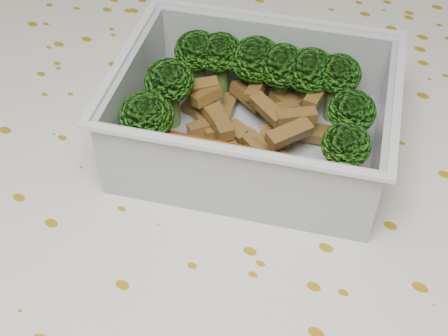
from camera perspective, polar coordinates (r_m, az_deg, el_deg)
The scene contains 6 objects.
dining_table at distance 0.48m, azimuth -0.37°, elevation -8.91°, with size 1.40×0.90×0.75m.
tablecloth at distance 0.44m, azimuth -0.40°, elevation -5.19°, with size 1.46×0.96×0.19m.
lunch_container at distance 0.42m, azimuth 2.70°, elevation 4.07°, with size 0.22×0.19×0.06m.
broccoli_florets at distance 0.43m, azimuth 2.93°, elevation 7.81°, with size 0.16×0.14×0.05m.
meat_pile at distance 0.44m, azimuth 2.86°, elevation 4.81°, with size 0.11×0.08×0.03m.
sausage at distance 0.40m, azimuth 2.09°, elevation 0.23°, with size 0.15×0.06×0.02m.
Camera 1 is at (0.15, -0.23, 1.06)m, focal length 50.00 mm.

